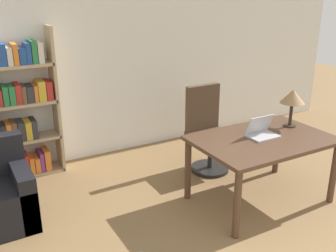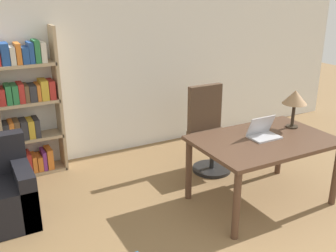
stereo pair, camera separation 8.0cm
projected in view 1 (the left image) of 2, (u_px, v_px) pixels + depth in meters
wall_back at (106, 56)px, 5.13m from camera, size 8.00×0.06×2.70m
desk at (262, 146)px, 4.10m from camera, size 1.42×0.95×0.73m
laptop at (262, 132)px, 4.10m from camera, size 0.31×0.22×0.22m
table_lamp at (293, 98)px, 4.30m from camera, size 0.27×0.27×0.42m
office_chair at (207, 132)px, 4.90m from camera, size 0.49×0.49×1.07m
bookshelf at (23, 110)px, 4.62m from camera, size 0.74×0.28×1.79m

